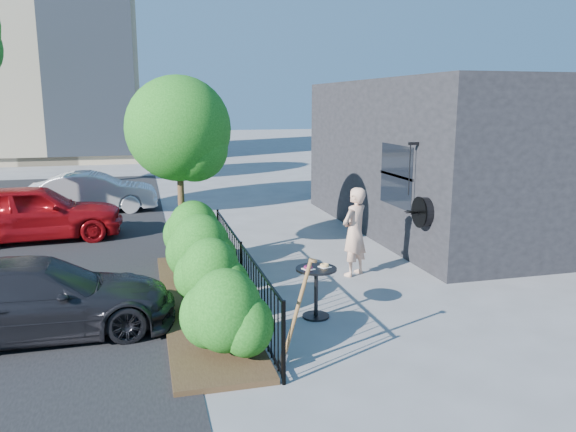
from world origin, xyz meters
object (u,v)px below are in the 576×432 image
object	(u,v)px
car_red	(34,212)
car_silver	(94,192)
patio_tree	(182,135)
woman	(354,232)
shovel	(294,320)
car_darkgrey	(38,298)
cafe_table	(316,283)

from	to	relation	value
car_red	car_silver	distance (m)	3.74
patio_tree	woman	xyz separation A→B (m)	(3.21, -1.75, -1.87)
car_red	shovel	bearing A→B (deg)	-156.23
car_red	car_silver	bearing A→B (deg)	-22.78
car_darkgrey	car_silver	bearing A→B (deg)	-2.21
cafe_table	shovel	distance (m)	1.82
patio_tree	car_silver	distance (m)	7.28
woman	car_darkgrey	xyz separation A→B (m)	(-5.65, -1.61, -0.32)
patio_tree	car_red	world-z (taller)	patio_tree
cafe_table	car_darkgrey	size ratio (longest dim) A/B	0.22
shovel	car_silver	xyz separation A→B (m)	(-3.33, 11.91, -0.03)
car_silver	car_red	bearing A→B (deg)	161.37
shovel	car_red	distance (m)	9.49
patio_tree	car_darkgrey	xyz separation A→B (m)	(-2.44, -3.36, -2.18)
cafe_table	car_red	world-z (taller)	car_red
woman	car_silver	xyz separation A→B (m)	(-5.56, 8.30, -0.26)
patio_tree	car_darkgrey	size ratio (longest dim) A/B	0.98
car_silver	cafe_table	bearing A→B (deg)	-158.45
patio_tree	car_silver	bearing A→B (deg)	109.78
woman	car_silver	world-z (taller)	woman
cafe_table	car_red	xyz separation A→B (m)	(-5.31, 6.72, 0.15)
shovel	car_silver	size ratio (longest dim) A/B	0.39
patio_tree	woman	size ratio (longest dim) A/B	2.19
patio_tree	woman	bearing A→B (deg)	-28.59
patio_tree	cafe_table	world-z (taller)	patio_tree
woman	shovel	bearing A→B (deg)	25.04
car_red	car_darkgrey	world-z (taller)	car_red
woman	car_darkgrey	distance (m)	5.88
car_red	car_darkgrey	distance (m)	6.44
shovel	car_darkgrey	size ratio (longest dim) A/B	0.38
woman	car_silver	distance (m)	9.99
car_red	car_darkgrey	bearing A→B (deg)	-174.88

